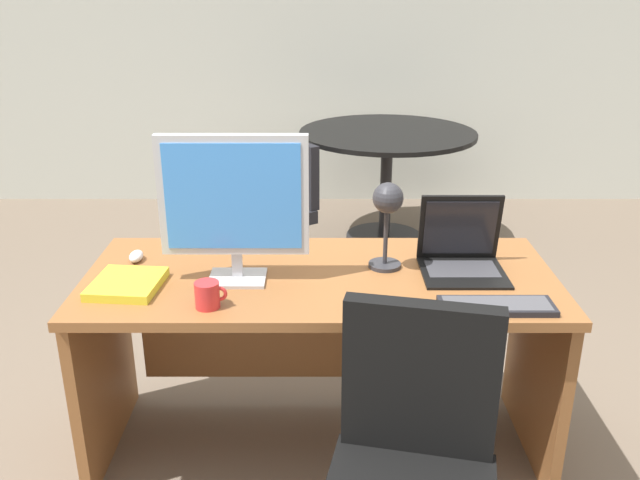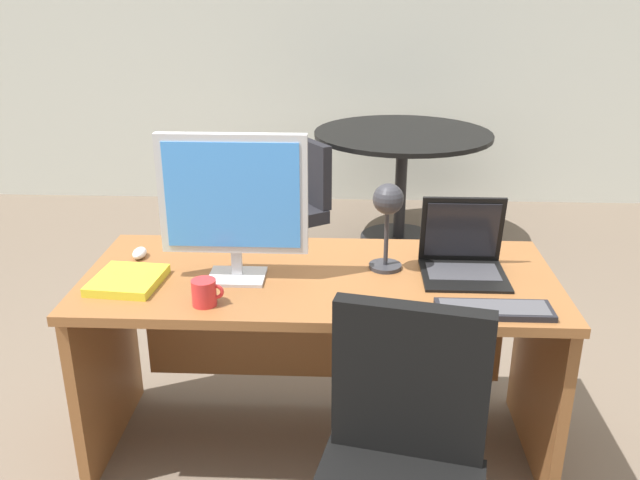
# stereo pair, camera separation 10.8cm
# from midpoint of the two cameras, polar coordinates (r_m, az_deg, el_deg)

# --- Properties ---
(ground) EXTENTS (12.00, 12.00, 0.00)m
(ground) POSITION_cam_midpoint_polar(r_m,az_deg,el_deg) (4.11, 1.69, -3.74)
(ground) COLOR #6B5B4C
(back_wall) EXTENTS (10.00, 0.10, 2.80)m
(back_wall) POSITION_cam_midpoint_polar(r_m,az_deg,el_deg) (5.46, 2.20, 17.77)
(back_wall) COLOR silver
(back_wall) RESTS_ON ground
(desk) EXTENTS (1.70, 0.73, 0.74)m
(desk) POSITION_cam_midpoint_polar(r_m,az_deg,el_deg) (2.58, 1.22, -6.89)
(desk) COLOR brown
(desk) RESTS_ON ground
(monitor) EXTENTS (0.51, 0.16, 0.52)m
(monitor) POSITION_cam_midpoint_polar(r_m,az_deg,el_deg) (2.31, -6.02, 3.48)
(monitor) COLOR #B7BABF
(monitor) RESTS_ON desk
(laptop) EXTENTS (0.30, 0.28, 0.27)m
(laptop) POSITION_cam_midpoint_polar(r_m,az_deg,el_deg) (2.52, 13.16, -0.76)
(laptop) COLOR black
(laptop) RESTS_ON desk
(keyboard) EXTENTS (0.37, 0.13, 0.02)m
(keyboard) POSITION_cam_midpoint_polar(r_m,az_deg,el_deg) (2.25, 15.83, -5.70)
(keyboard) COLOR black
(keyboard) RESTS_ON desk
(mouse) EXTENTS (0.05, 0.09, 0.04)m
(mouse) POSITION_cam_midpoint_polar(r_m,az_deg,el_deg) (2.65, -13.88, -1.08)
(mouse) COLOR silver
(mouse) RESTS_ON desk
(desk_lamp) EXTENTS (0.12, 0.14, 0.33)m
(desk_lamp) POSITION_cam_midpoint_polar(r_m,az_deg,el_deg) (2.40, 7.04, 2.55)
(desk_lamp) COLOR #2D2D33
(desk_lamp) RESTS_ON desk
(book) EXTENTS (0.25, 0.27, 0.03)m
(book) POSITION_cam_midpoint_polar(r_m,az_deg,el_deg) (2.44, -14.73, -3.32)
(book) COLOR yellow
(book) RESTS_ON desk
(coffee_mug) EXTENTS (0.11, 0.08, 0.09)m
(coffee_mug) POSITION_cam_midpoint_polar(r_m,az_deg,el_deg) (2.23, -8.35, -4.42)
(coffee_mug) COLOR red
(coffee_mug) RESTS_ON desk
(meeting_table) EXTENTS (1.18, 1.18, 0.78)m
(meeting_table) POSITION_cam_midpoint_polar(r_m,az_deg,el_deg) (4.61, 7.60, 6.72)
(meeting_table) COLOR black
(meeting_table) RESTS_ON ground
(meeting_chair_near) EXTENTS (0.65, 0.64, 0.82)m
(meeting_chair_near) POSITION_cam_midpoint_polar(r_m,az_deg,el_deg) (4.20, -2.10, 1.67)
(meeting_chair_near) COLOR black
(meeting_chair_near) RESTS_ON ground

